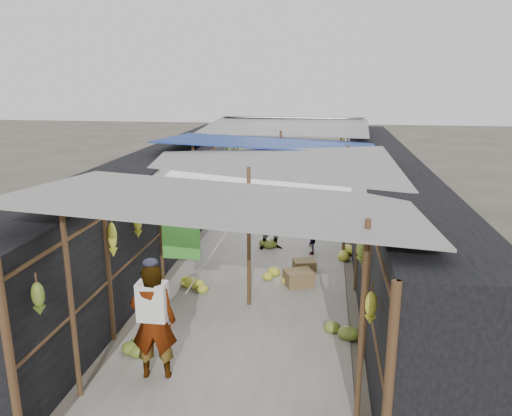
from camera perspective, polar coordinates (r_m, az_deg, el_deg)
The scene contains 14 objects.
ground at distance 6.90m, azimuth -4.92°, elevation -21.87°, with size 80.00×80.00×0.00m, color #6B6356.
aisle_slab at distance 12.63m, azimuth 1.65°, elevation -4.14°, with size 3.60×16.00×0.02m, color #9E998E.
stall_left at distance 12.88m, azimuth -10.34°, elevation 1.27°, with size 1.40×15.00×2.30m, color black.
stall_right at distance 12.32m, azimuth 14.27°, elevation 0.43°, with size 1.40×15.00×2.30m, color black.
crate_near at distance 10.90m, azimuth 5.54°, elevation -6.64°, with size 0.46×0.37×0.28m, color olive.
crate_mid at distance 10.21m, azimuth 4.90°, elevation -8.02°, with size 0.54×0.44×0.33m, color olive.
crate_back at distance 16.75m, azimuth 0.33°, elevation 1.12°, with size 0.47×0.39×0.30m, color olive.
black_basin at distance 14.39m, azimuth 9.27°, elevation -1.59°, with size 0.64×0.64×0.19m, color black.
vendor_elderly at distance 7.16m, azimuth -11.62°, elevation -12.62°, with size 0.62×0.41×1.71m, color silver.
shopper_blue at distance 12.08m, azimuth 2.09°, elevation -1.37°, with size 0.73×0.57×1.50m, color #2042A0.
vendor_seated at distance 11.87m, azimuth 6.34°, elevation -3.26°, with size 0.58×0.33×0.90m, color #4D4743.
market_canopy at distance 12.41m, azimuth 2.01°, elevation 6.91°, with size 5.62×15.20×2.77m.
hanging_bananas at distance 12.57m, azimuth 1.12°, elevation 3.57°, with size 3.95×13.71×0.81m.
floor_bananas at distance 13.30m, azimuth 3.07°, elevation -2.52°, with size 3.68×10.41×0.36m.
Camera 1 is at (1.32, -5.38, 4.11)m, focal length 35.00 mm.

